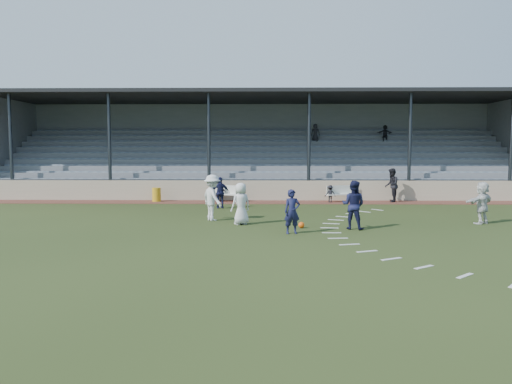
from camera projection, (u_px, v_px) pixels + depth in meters
The scene contains 19 objects.
ground at pixel (255, 233), 18.53m from camera, with size 90.00×90.00×0.00m, color #283515.
cinder_track at pixel (258, 202), 28.99m from camera, with size 34.00×2.00×0.02m, color #582D23.
retaining_wall at pixel (259, 190), 29.98m from camera, with size 34.00×0.18×1.20m, color tan.
bench_left at pixel (224, 192), 29.24m from camera, with size 2.00×1.18×0.95m.
bench_right at pixel (342, 192), 29.13m from camera, with size 2.01×1.17×0.95m.
trash_bin at pixel (157, 195), 29.23m from camera, with size 0.50×0.50×0.81m, color gold.
football at pixel (301, 225), 19.58m from camera, with size 0.24×0.24×0.24m, color #E0520D.
player_white_lead at pixel (241, 204), 20.44m from camera, with size 0.84×0.55×1.72m, color silver.
player_navy_lead at pixel (292, 212), 18.24m from camera, with size 0.59×0.39×1.63m, color #15173A.
player_navy_mid at pixel (353, 205), 19.27m from camera, with size 0.92×0.72×1.89m, color #15173A.
player_white_wing at pixel (212, 198), 21.57m from camera, with size 1.29×0.74×1.99m, color silver.
player_navy_wing at pixel (220, 193), 26.03m from camera, with size 0.96×0.40×1.63m, color #15173A.
player_white_back at pixel (482, 203), 20.66m from camera, with size 1.63×0.52×1.76m, color silver.
official at pixel (392, 185), 28.91m from camera, with size 0.95×0.74×1.95m, color black.
sub_left_near at pixel (213, 193), 28.94m from camera, with size 0.39×0.25×1.06m, color black.
sub_left_far at pixel (222, 193), 29.09m from camera, with size 0.58×0.24×1.00m, color black.
sub_right at pixel (330, 194), 28.77m from camera, with size 0.64×0.37×0.99m, color black.
grandstand at pixel (260, 162), 34.53m from camera, with size 34.60×9.00×6.61m.
penalty_arc at pixel (366, 233), 18.45m from camera, with size 3.89×14.63×0.01m.
Camera 1 is at (0.37, -18.32, 3.12)m, focal length 35.00 mm.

